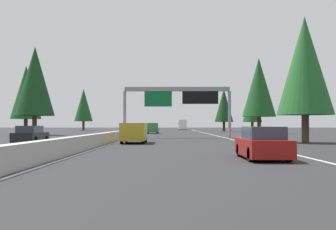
% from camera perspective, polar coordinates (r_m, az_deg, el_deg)
% --- Properties ---
extents(ground_plane, '(320.00, 320.00, 0.00)m').
position_cam_1_polar(ground_plane, '(65.40, -4.13, -2.71)').
color(ground_plane, '#262628').
extents(median_barrier, '(180.00, 0.56, 0.90)m').
position_cam_1_polar(median_barrier, '(85.36, -3.30, -2.09)').
color(median_barrier, '#ADAAA3').
rests_on(median_barrier, ground).
extents(shoulder_stripe_right, '(160.00, 0.16, 0.01)m').
position_cam_1_polar(shoulder_stripe_right, '(75.48, 5.22, -2.52)').
color(shoulder_stripe_right, silver).
rests_on(shoulder_stripe_right, ground).
extents(shoulder_stripe_median, '(160.00, 0.16, 0.01)m').
position_cam_1_polar(shoulder_stripe_median, '(75.35, -3.35, -2.52)').
color(shoulder_stripe_median, silver).
rests_on(shoulder_stripe_median, ground).
extents(sign_gantry_overhead, '(0.50, 12.68, 5.98)m').
position_cam_1_polar(sign_gantry_overhead, '(48.34, 1.48, 2.45)').
color(sign_gantry_overhead, gray).
rests_on(sign_gantry_overhead, ground).
extents(sedan_far_right, '(4.40, 1.80, 1.47)m').
position_cam_1_polar(sedan_far_right, '(19.11, 12.93, -3.94)').
color(sedan_far_right, maroon).
rests_on(sedan_far_right, ground).
extents(minivan_mid_center, '(5.00, 1.95, 1.69)m').
position_cam_1_polar(minivan_mid_center, '(34.83, -4.70, -2.34)').
color(minivan_mid_center, '#AD931E').
rests_on(minivan_mid_center, ground).
extents(pickup_near_right, '(5.60, 2.00, 1.86)m').
position_cam_1_polar(pickup_near_right, '(73.23, -2.13, -1.85)').
color(pickup_near_right, '#2D6B38').
rests_on(pickup_near_right, ground).
extents(bus_distant_b, '(11.50, 2.55, 3.10)m').
position_cam_1_polar(bus_distant_b, '(131.91, 1.96, -1.28)').
color(bus_distant_b, white).
rests_on(bus_distant_b, ground).
extents(oncoming_near, '(4.40, 1.80, 1.47)m').
position_cam_1_polar(oncoming_near, '(35.91, -18.50, -2.68)').
color(oncoming_near, black).
rests_on(oncoming_near, ground).
extents(conifer_right_near, '(4.80, 4.80, 10.92)m').
position_cam_1_polar(conifer_right_near, '(37.48, 18.40, 6.50)').
color(conifer_right_near, '#4C3823').
rests_on(conifer_right_near, ground).
extents(conifer_right_mid, '(6.04, 6.04, 13.72)m').
position_cam_1_polar(conifer_right_mid, '(76.56, 12.47, 3.77)').
color(conifer_right_mid, '#4C3823').
rests_on(conifer_right_mid, ground).
extents(conifer_right_far, '(4.27, 4.27, 9.71)m').
position_cam_1_polar(conifer_right_far, '(93.11, 11.57, 1.35)').
color(conifer_right_far, '#4C3823').
rests_on(conifer_right_far, ground).
extents(conifer_right_distant, '(4.41, 4.41, 10.02)m').
position_cam_1_polar(conifer_right_distant, '(97.62, 7.74, 1.33)').
color(conifer_right_distant, '#4C3823').
rests_on(conifer_right_distant, ground).
extents(conifer_left_near, '(5.79, 5.79, 13.15)m').
position_cam_1_polar(conifer_left_near, '(64.08, -17.95, 4.49)').
color(conifer_left_near, '#4C3823').
rests_on(conifer_left_near, ground).
extents(conifer_left_mid, '(5.08, 5.08, 11.55)m').
position_cam_1_polar(conifer_left_mid, '(73.56, -19.05, 2.98)').
color(conifer_left_mid, '#4C3823').
rests_on(conifer_left_mid, ground).
extents(conifer_left_far, '(4.96, 4.96, 11.28)m').
position_cam_1_polar(conifer_left_far, '(113.62, -11.61, 1.35)').
color(conifer_left_far, '#4C3823').
rests_on(conifer_left_far, ground).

